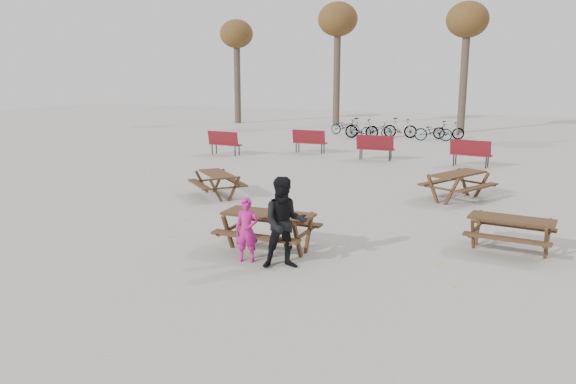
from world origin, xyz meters
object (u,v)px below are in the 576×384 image
at_px(picnic_table_north, 217,185).
at_px(food_tray, 282,215).
at_px(picnic_table_east, 510,235).
at_px(child, 247,230).
at_px(main_picnic_table, 268,222).
at_px(adult, 285,223).
at_px(picnic_table_far, 458,186).
at_px(soda_bottle, 271,211).

bearing_deg(picnic_table_north, food_tray, -5.14).
distance_m(food_tray, picnic_table_east, 4.56).
relative_size(child, picnic_table_north, 0.77).
distance_m(main_picnic_table, picnic_table_east, 4.82).
distance_m(food_tray, picnic_table_north, 5.57).
height_order(adult, picnic_table_east, adult).
bearing_deg(picnic_table_far, child, -176.99).
xyz_separation_m(food_tray, picnic_table_north, (-3.80, 4.05, -0.45)).
distance_m(main_picnic_table, child, 0.77).
height_order(food_tray, child, child).
bearing_deg(adult, soda_bottle, 101.67).
relative_size(main_picnic_table, picnic_table_north, 1.13).
bearing_deg(picnic_table_north, picnic_table_east, 26.77).
relative_size(food_tray, picnic_table_east, 0.11).
height_order(soda_bottle, picnic_table_far, soda_bottle).
bearing_deg(adult, picnic_table_east, 5.76).
relative_size(main_picnic_table, picnic_table_far, 1.01).
relative_size(food_tray, picnic_table_north, 0.11).
height_order(food_tray, soda_bottle, soda_bottle).
bearing_deg(soda_bottle, picnic_table_far, 65.70).
xyz_separation_m(food_tray, picnic_table_east, (4.10, 1.94, -0.45)).
distance_m(child, picnic_table_north, 5.77).
height_order(child, picnic_table_east, child).
relative_size(adult, picnic_table_north, 1.06).
bearing_deg(child, picnic_table_far, 54.08).
bearing_deg(food_tray, picnic_table_north, 133.15).
height_order(food_tray, adult, adult).
xyz_separation_m(main_picnic_table, picnic_table_north, (-3.44, 3.92, -0.24)).
relative_size(soda_bottle, picnic_table_east, 0.11).
bearing_deg(soda_bottle, child, -107.00).
bearing_deg(child, main_picnic_table, 71.11).
height_order(picnic_table_east, picnic_table_north, picnic_table_east).
bearing_deg(child, picnic_table_north, 113.33).
xyz_separation_m(adult, picnic_table_far, (2.24, 6.96, -0.46)).
relative_size(adult, picnic_table_far, 0.95).
bearing_deg(main_picnic_table, picnic_table_far, 64.46).
relative_size(picnic_table_east, picnic_table_far, 0.90).
bearing_deg(picnic_table_far, food_tray, -175.74).
xyz_separation_m(soda_bottle, picnic_table_north, (-3.55, 4.04, -0.50)).
xyz_separation_m(food_tray, picnic_table_far, (2.59, 6.29, -0.41)).
bearing_deg(soda_bottle, picnic_table_north, 131.34).
bearing_deg(child, soda_bottle, 60.72).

